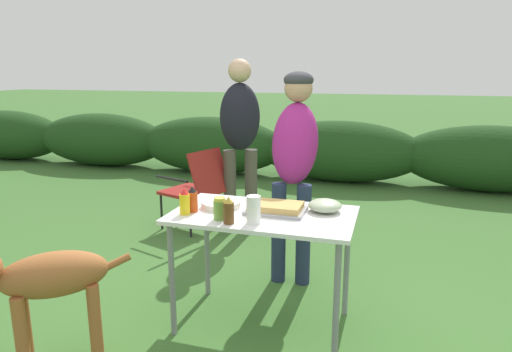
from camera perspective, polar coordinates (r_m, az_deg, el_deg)
The scene contains 15 objects.
ground_plane at distance 3.07m, azimuth 0.84°, elevation -17.91°, with size 60.00×60.00×0.00m, color #3D6B2D.
shrub_hedge at distance 6.73m, azimuth 10.41°, elevation 3.06°, with size 14.40×0.90×0.88m.
folding_table at distance 2.79m, azimuth 0.88°, elevation -6.16°, with size 1.10×0.64×0.74m.
food_tray at distance 2.78m, azimuth 2.50°, elevation -4.02°, with size 0.36×0.24×0.06m.
plate_stack at distance 2.89m, azimuth -4.42°, elevation -3.53°, with size 0.25×0.25×0.04m, color white.
mixing_bowl at distance 2.82m, azimuth 8.61°, elevation -3.67°, with size 0.20×0.20×0.08m, color #ADBC99.
paper_cup_stack at distance 2.57m, azimuth -0.37°, elevation -4.23°, with size 0.08×0.08×0.16m, color white.
mustard_bottle at distance 2.76m, azimuth -8.91°, elevation -3.23°, with size 0.06×0.06×0.16m.
relish_jar at distance 2.64m, azimuth -4.54°, elevation -4.10°, with size 0.07×0.07×0.13m.
beer_bottle at distance 2.57m, azimuth -3.44°, elevation -4.36°, with size 0.06×0.06×0.16m.
hot_sauce_bottle at distance 2.81m, azimuth -7.94°, elevation -2.94°, with size 0.06×0.06×0.16m.
standing_person_in_red_jacket at distance 3.41m, azimuth 4.87°, elevation 3.08°, with size 0.37×0.48×1.58m.
standing_person_in_navy_coat at distance 4.51m, azimuth -2.01°, elevation 5.80°, with size 0.48×0.44×1.69m.
dog at distance 2.64m, azimuth -24.89°, elevation -12.13°, with size 0.70×0.59×0.73m.
camp_chair_green_behind_table at distance 4.58m, azimuth -7.42°, elevation -1.13°, with size 0.71×0.63×0.83m.
Camera 1 is at (0.72, -2.54, 1.58)m, focal length 32.00 mm.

